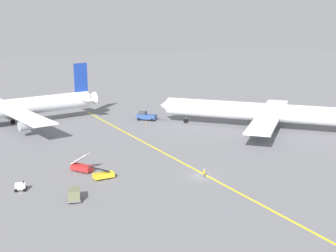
% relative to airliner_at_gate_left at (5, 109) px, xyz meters
% --- Properties ---
extents(ground_plane, '(600.00, 600.00, 0.00)m').
position_rel_airliner_at_gate_left_xyz_m(ground_plane, '(26.01, -61.00, -5.47)').
color(ground_plane, slate).
extents(taxiway_stripe, '(1.08, 120.00, 0.01)m').
position_rel_airliner_at_gate_left_xyz_m(taxiway_stripe, '(27.35, -51.00, -5.47)').
color(taxiway_stripe, yellow).
rests_on(taxiway_stripe, ground).
extents(airliner_at_gate_left, '(57.95, 48.32, 16.86)m').
position_rel_airliner_at_gate_left_xyz_m(airliner_at_gate_left, '(0.00, 0.00, 0.00)').
color(airliner_at_gate_left, white).
rests_on(airliner_at_gate_left, ground).
extents(airliner_being_pushed, '(44.37, 47.95, 14.84)m').
position_rel_airliner_at_gate_left_xyz_m(airliner_being_pushed, '(62.43, -36.06, -0.72)').
color(airliner_being_pushed, white).
rests_on(airliner_being_pushed, ground).
extents(pushback_tug, '(7.28, 7.44, 2.96)m').
position_rel_airliner_at_gate_left_xyz_m(pushback_tug, '(39.10, -10.38, -4.21)').
color(pushback_tug, '#2D4C8C').
rests_on(pushback_tug, ground).
extents(gse_belt_loader_portside, '(4.94, 1.89, 3.02)m').
position_rel_airliner_at_gate_left_xyz_m(gse_belt_loader_portside, '(8.74, -53.18, -4.64)').
color(gse_belt_loader_portside, gold).
rests_on(gse_belt_loader_portside, ground).
extents(gse_stair_truck_yellow, '(4.12, 4.86, 4.06)m').
position_rel_airliner_at_gate_left_xyz_m(gse_stair_truck_yellow, '(6.52, -46.94, -4.44)').
color(gse_stair_truck_yellow, red).
rests_on(gse_stair_truck_yellow, ground).
extents(gse_container_dolly_flat, '(3.06, 3.71, 2.15)m').
position_rel_airliner_at_gate_left_xyz_m(gse_container_dolly_flat, '(0.42, -61.09, -4.29)').
color(gse_container_dolly_flat, slate).
rests_on(gse_container_dolly_flat, ground).
extents(gse_gpu_cart_small, '(2.50, 2.19, 1.90)m').
position_rel_airliner_at_gate_left_xyz_m(gse_gpu_cart_small, '(-6.61, -51.76, -4.67)').
color(gse_gpu_cart_small, silver).
rests_on(gse_gpu_cart_small, ground).
extents(ground_crew_wing_walker_right, '(0.38, 0.45, 1.64)m').
position_rel_airliner_at_gate_left_xyz_m(ground_crew_wing_walker_right, '(26.37, -61.90, -4.62)').
color(ground_crew_wing_walker_right, '#4C4C51').
rests_on(ground_crew_wing_walker_right, ground).
extents(traffic_cone_nose_left, '(0.44, 0.44, 0.60)m').
position_rel_airliner_at_gate_left_xyz_m(traffic_cone_nose_left, '(37.01, -14.41, -5.19)').
color(traffic_cone_nose_left, orange).
rests_on(traffic_cone_nose_left, ground).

